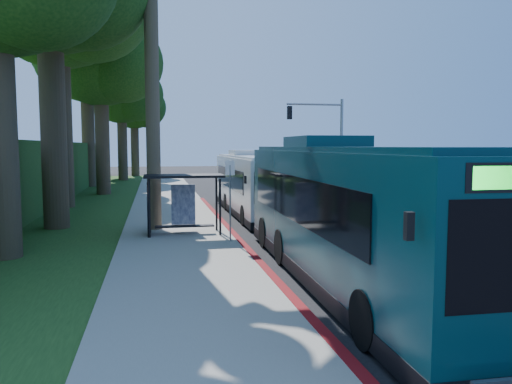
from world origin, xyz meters
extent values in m
plane|color=black|center=(0.00, 0.00, 0.00)|extent=(140.00, 140.00, 0.00)
cube|color=gray|center=(-7.30, 0.00, 0.06)|extent=(4.50, 70.00, 0.12)
cube|color=maroon|center=(-5.00, -4.00, 0.07)|extent=(0.25, 30.00, 0.13)
cube|color=#234719|center=(-13.00, 5.00, 0.03)|extent=(8.00, 70.00, 0.06)
cube|color=black|center=(-7.00, -3.00, 2.50)|extent=(3.20, 1.50, 0.10)
cube|color=black|center=(-8.45, -3.00, 1.20)|extent=(0.06, 1.30, 2.20)
cube|color=navy|center=(-7.00, -2.30, 1.25)|extent=(1.00, 0.12, 1.70)
cube|color=black|center=(-7.00, -3.10, 0.45)|extent=(2.40, 0.40, 0.06)
cube|color=black|center=(-8.40, -2.40, 1.20)|extent=(0.08, 0.08, 2.40)
cube|color=black|center=(-5.60, -2.40, 1.20)|extent=(0.08, 0.08, 2.40)
cube|color=black|center=(-8.40, -3.60, 1.20)|extent=(0.08, 0.08, 2.40)
cube|color=black|center=(-5.60, -3.60, 1.20)|extent=(0.08, 0.08, 2.40)
cylinder|color=gray|center=(-5.40, -5.00, 1.50)|extent=(0.06, 0.06, 3.00)
cube|color=white|center=(-5.40, -5.00, 2.90)|extent=(0.35, 0.04, 0.55)
cylinder|color=gray|center=(4.80, 10.00, 3.50)|extent=(0.20, 0.20, 7.00)
cylinder|color=gray|center=(2.80, 10.00, 6.60)|extent=(4.00, 0.14, 0.14)
cube|color=black|center=(1.00, 10.00, 6.00)|extent=(0.30, 0.30, 0.90)
cube|color=black|center=(4.55, 10.00, 2.60)|extent=(0.25, 0.25, 0.35)
cylinder|color=#4C3F2D|center=(-8.20, -1.50, 6.50)|extent=(0.60, 0.60, 13.00)
cylinder|color=#382B1E|center=(-12.50, 0.00, 5.25)|extent=(1.10, 1.10, 10.50)
cylinder|color=#382B1E|center=(-13.50, 8.00, 5.95)|extent=(1.18, 1.18, 11.90)
sphere|color=#0F360E|center=(-15.25, 9.75, 12.24)|extent=(6.50, 6.50, 6.50)
cylinder|color=#382B1E|center=(-12.00, 16.00, 4.90)|extent=(1.06, 1.06, 9.80)
sphere|color=#0F360E|center=(-12.00, 16.00, 10.92)|extent=(8.40, 8.40, 8.40)
sphere|color=#0F360E|center=(-10.32, 14.74, 9.80)|extent=(5.88, 5.88, 5.88)
sphere|color=#0F360E|center=(-13.47, 17.47, 10.08)|extent=(5.46, 5.46, 5.46)
cylinder|color=#382B1E|center=(-14.00, 24.00, 5.60)|extent=(1.14, 1.14, 11.20)
sphere|color=#0F360E|center=(-14.00, 24.00, 12.48)|extent=(9.60, 9.60, 9.60)
sphere|color=#0F360E|center=(-12.08, 22.56, 11.20)|extent=(6.72, 6.72, 6.72)
sphere|color=#0F360E|center=(-15.68, 25.68, 11.52)|extent=(6.24, 6.24, 6.24)
cylinder|color=#382B1E|center=(-11.50, 32.00, 4.55)|extent=(1.02, 1.02, 9.10)
sphere|color=#0F360E|center=(-11.50, 32.00, 10.14)|extent=(8.00, 8.00, 8.00)
sphere|color=#0F360E|center=(-9.90, 30.80, 9.10)|extent=(5.60, 5.60, 5.60)
sphere|color=#0F360E|center=(-12.90, 33.40, 9.36)|extent=(5.20, 5.20, 5.20)
cylinder|color=#382B1E|center=(-10.50, 40.00, 4.20)|extent=(0.98, 0.98, 8.40)
sphere|color=#0F360E|center=(-10.50, 40.00, 9.36)|extent=(7.00, 7.00, 7.00)
sphere|color=#0F360E|center=(-9.10, 38.95, 8.40)|extent=(4.90, 4.90, 4.90)
sphere|color=#0F360E|center=(-11.72, 41.23, 8.64)|extent=(4.55, 4.55, 4.55)
cylinder|color=#382B1E|center=(-13.00, -6.00, 4.55)|extent=(1.02, 1.02, 9.10)
cube|color=silver|center=(-2.94, 3.05, 1.72)|extent=(2.48, 11.63, 2.76)
cube|color=black|center=(-2.94, 3.05, 0.29)|extent=(2.50, 11.69, 0.34)
cube|color=black|center=(-2.94, 3.54, 1.99)|extent=(2.54, 9.08, 1.07)
cube|color=black|center=(-2.95, -2.71, 1.94)|extent=(2.18, 0.12, 1.36)
cube|color=black|center=(-2.94, 8.82, 2.04)|extent=(1.98, 0.12, 0.97)
cube|color=#19E533|center=(-2.95, -2.72, 2.86)|extent=(1.61, 0.10, 0.27)
cube|color=silver|center=(-2.94, 3.05, 3.15)|extent=(2.28, 11.05, 0.12)
cube|color=silver|center=(-2.94, 4.99, 3.32)|extent=(1.73, 2.42, 0.34)
cylinder|color=black|center=(-4.07, -0.67, 0.48)|extent=(0.29, 0.97, 0.97)
cylinder|color=black|center=(-1.83, -0.67, 0.48)|extent=(0.29, 0.97, 0.97)
cylinder|color=black|center=(-4.06, 7.47, 0.48)|extent=(0.29, 0.97, 0.97)
cylinder|color=black|center=(-1.82, 7.47, 0.48)|extent=(0.29, 0.97, 0.97)
cube|color=#092C34|center=(-3.02, -10.95, 1.98)|extent=(3.11, 13.44, 3.18)
cube|color=black|center=(-3.02, -10.95, 0.33)|extent=(3.14, 13.51, 0.39)
cube|color=black|center=(-3.01, -10.39, 2.29)|extent=(3.12, 10.50, 1.23)
cube|color=black|center=(-2.89, -4.31, 2.34)|extent=(2.28, 0.18, 1.12)
cube|color=#092C34|center=(-3.02, -10.95, 3.63)|extent=(2.87, 12.77, 0.13)
cube|color=#092C34|center=(-2.98, -8.72, 3.82)|extent=(2.05, 2.83, 0.39)
cylinder|color=black|center=(-4.40, -15.21, 0.56)|extent=(0.36, 1.12, 1.12)
cylinder|color=black|center=(-1.82, -15.26, 0.56)|extent=(0.36, 1.12, 1.12)
cylinder|color=black|center=(-4.21, -5.84, 0.56)|extent=(0.36, 1.12, 1.12)
cylinder|color=black|center=(-1.63, -5.89, 0.56)|extent=(0.36, 1.12, 1.12)
imported|color=silver|center=(1.15, 9.10, 0.73)|extent=(4.02, 5.73, 1.45)
camera|label=1|loc=(-8.16, -23.44, 3.71)|focal=35.00mm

